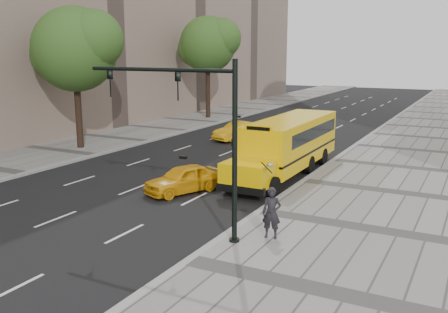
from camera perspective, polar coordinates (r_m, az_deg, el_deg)
The scene contains 12 objects.
ground at distance 28.33m, azimuth -2.49°, elevation -1.58°, with size 140.00×140.00×0.00m, color black.
sidewalk_museum at distance 24.74m, azimuth 22.36°, elevation -4.34°, with size 12.00×140.00×0.15m, color gray.
sidewalk_far at distance 35.05m, azimuth -18.23°, elevation 0.59°, with size 6.00×140.00×0.15m, color gray.
curb_museum at distance 25.90m, azimuth 9.07°, elevation -2.86°, with size 0.30×140.00×0.15m, color gray.
curb_far at distance 32.99m, azimuth -14.59°, elevation 0.12°, with size 0.30×140.00×0.15m, color gray.
tree_b at distance 34.99m, azimuth -16.58°, elevation 11.74°, with size 6.29×5.59×9.54m.
tree_c at distance 49.36m, azimuth -1.78°, elevation 12.74°, with size 6.10×5.42×9.95m.
school_bus at distance 27.64m, azimuth 7.42°, elevation 1.72°, with size 2.96×11.56×3.19m.
taxi_near at distance 23.87m, azimuth -4.66°, elevation -2.56°, with size 1.57×3.89×1.33m, color orange.
taxi_far at distance 37.81m, azimuth 1.64°, elevation 2.93°, with size 1.46×4.18×1.38m, color orange.
pedestrian at distance 17.69m, azimuth 5.46°, elevation -6.45°, with size 0.67×0.44×1.84m, color black.
traffic_signal at distance 17.24m, azimuth -2.95°, elevation 3.45°, with size 6.18×0.36×6.40m.
Camera 1 is at (13.91, -23.77, 6.66)m, focal length 40.00 mm.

